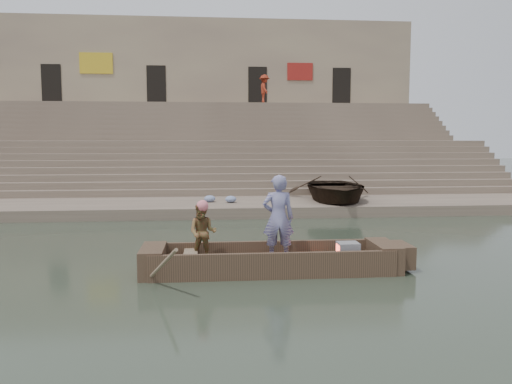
{
  "coord_description": "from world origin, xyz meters",
  "views": [
    {
      "loc": [
        1.53,
        -12.37,
        2.92
      ],
      "look_at": [
        2.87,
        2.1,
        1.4
      ],
      "focal_mm": 36.05,
      "sensor_mm": 36.0,
      "label": 1
    }
  ],
  "objects": [
    {
      "name": "cloth_bundles",
      "position": [
        -2.33,
        8.01,
        0.53
      ],
      "size": [
        13.78,
        0.96,
        0.26
      ],
      "color": "#3F5999",
      "rests_on": "lower_landing"
    },
    {
      "name": "standing_man",
      "position": [
        3.05,
        -1.26,
        1.17
      ],
      "size": [
        0.71,
        0.48,
        1.91
      ],
      "primitive_type": "imported",
      "rotation": [
        0.0,
        0.0,
        3.11
      ],
      "color": "navy",
      "rests_on": "main_rowboat"
    },
    {
      "name": "ground",
      "position": [
        0.0,
        0.0,
        0.0
      ],
      "size": [
        120.0,
        120.0,
        0.0
      ],
      "primitive_type": "plane",
      "color": "#2A3528",
      "rests_on": "ground"
    },
    {
      "name": "television",
      "position": [
        4.59,
        -1.4,
        0.42
      ],
      "size": [
        0.46,
        0.42,
        0.4
      ],
      "color": "gray",
      "rests_on": "main_rowboat"
    },
    {
      "name": "mid_landing",
      "position": [
        0.0,
        15.5,
        1.4
      ],
      "size": [
        32.0,
        3.0,
        2.8
      ],
      "primitive_type": "cube",
      "color": "#82705D",
      "rests_on": "ground"
    },
    {
      "name": "rowboat_trim",
      "position": [
        3.08,
        -1.4,
        0.31
      ],
      "size": [
        6.04,
        2.63,
        1.97
      ],
      "color": "brown",
      "rests_on": "ground"
    },
    {
      "name": "ghat_steps",
      "position": [
        0.0,
        17.19,
        1.8
      ],
      "size": [
        32.0,
        11.0,
        5.2
      ],
      "color": "#82705D",
      "rests_on": "ground"
    },
    {
      "name": "upper_landing",
      "position": [
        0.0,
        22.5,
        2.6
      ],
      "size": [
        32.0,
        3.0,
        5.2
      ],
      "primitive_type": "cube",
      "color": "#82705D",
      "rests_on": "ground"
    },
    {
      "name": "rowing_man",
      "position": [
        1.39,
        -1.23,
        0.87
      ],
      "size": [
        0.72,
        0.61,
        1.3
      ],
      "primitive_type": "imported",
      "rotation": [
        0.0,
        0.0,
        -0.2
      ],
      "color": "#27772F",
      "rests_on": "main_rowboat"
    },
    {
      "name": "lower_landing",
      "position": [
        0.0,
        8.0,
        0.2
      ],
      "size": [
        32.0,
        4.0,
        0.4
      ],
      "primitive_type": "cube",
      "color": "#82705D",
      "rests_on": "ground"
    },
    {
      "name": "beached_rowboat",
      "position": [
        6.63,
        8.01,
        0.91
      ],
      "size": [
        3.87,
        5.16,
        1.01
      ],
      "primitive_type": "imported",
      "rotation": [
        0.0,
        0.0,
        -0.08
      ],
      "color": "#2D2116",
      "rests_on": "lower_landing"
    },
    {
      "name": "main_rowboat",
      "position": [
        2.87,
        -1.4,
        0.11
      ],
      "size": [
        5.0,
        1.3,
        0.22
      ],
      "primitive_type": "cube",
      "color": "brown",
      "rests_on": "ground"
    },
    {
      "name": "building_wall",
      "position": [
        0.0,
        26.5,
        5.6
      ],
      "size": [
        32.0,
        5.07,
        11.2
      ],
      "color": "tan",
      "rests_on": "ground"
    },
    {
      "name": "pedestrian",
      "position": [
        5.23,
        21.6,
        6.14
      ],
      "size": [
        0.78,
        1.26,
        1.87
      ],
      "primitive_type": "imported",
      "rotation": [
        0.0,
        0.0,
        1.64
      ],
      "color": "maroon",
      "rests_on": "upper_landing"
    }
  ]
}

